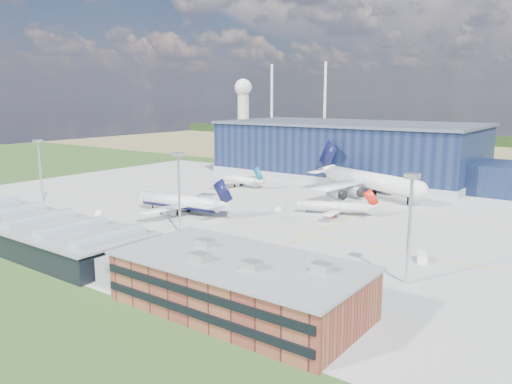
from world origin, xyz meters
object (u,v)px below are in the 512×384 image
gse_cart_b (278,208)px  gse_van_c (351,298)px  airliner_red (333,201)px  gse_van_a (162,202)px  light_mast_west (39,161)px  airliner_navy (180,195)px  hangar (353,152)px  car_b (292,289)px  light_mast_center (179,180)px  airliner_regional (236,176)px  car_a (325,274)px  light_mast_east (410,211)px  gse_van_b (422,258)px  gse_tug_c (258,183)px  airstair (104,222)px  ops_building (240,284)px  airliner_widebody (371,172)px

gse_cart_b → gse_van_c: gse_van_c is taller
airliner_red → gse_van_a: (-55.82, -23.21, -3.09)m
light_mast_west → airliner_navy: size_ratio=0.60×
hangar → car_b: size_ratio=39.92×
light_mast_center → gse_van_a: size_ratio=3.71×
airliner_regional → gse_van_c: airliner_regional is taller
car_a → light_mast_east: bearing=-47.8°
light_mast_east → gse_van_b: 21.38m
airliner_red → gse_van_c: bearing=99.9°
airliner_navy → gse_van_a: 15.76m
light_mast_east → gse_tug_c: 124.74m
hangar → car_b: bearing=-68.7°
hangar → airliner_navy: size_ratio=3.77×
airliner_regional → gse_van_c: bearing=143.7°
gse_cart_b → car_a: size_ratio=1.05×
light_mast_west → airliner_red: size_ratio=0.84×
gse_van_a → airstair: size_ratio=1.15×
light_mast_west → gse_van_c: light_mast_west is taller
light_mast_center → airliner_red: 53.01m
gse_cart_b → car_a: bearing=-85.4°
ops_building → airliner_widebody: size_ratio=0.78×
airliner_widebody → light_mast_west: bearing=-116.2°
gse_van_c → gse_cart_b: bearing=63.6°
light_mast_center → airliner_regional: (-34.94, 69.04, -10.74)m
airstair → car_a: bearing=-8.0°
gse_van_b → car_a: bearing=-144.3°
airliner_red → airliner_navy: bearing=13.3°
gse_van_c → airliner_navy: bearing=86.2°
airliner_navy → light_mast_center: bearing=127.8°
gse_van_a → car_a: (81.50, -29.18, -0.81)m
car_a → gse_van_a: bearing=90.3°
gse_tug_c → airliner_red: bearing=-54.3°
airstair → car_b: size_ratio=1.49×
airliner_widebody → airstair: bearing=-94.2°
gse_tug_c → gse_cart_b: gse_cart_b is taller
gse_van_b → gse_cart_b: bearing=133.5°
light_mast_west → gse_van_a: size_ratio=3.71×
ops_building → light_mast_west: (-115.01, 30.00, 10.64)m
airliner_navy → gse_tug_c: (-12.64, 60.89, -5.58)m
airliner_red → airliner_regional: (-58.74, 22.96, 0.25)m
airliner_widebody → ops_building: bearing=-56.1°
light_mast_center → gse_van_a: bearing=144.5°
gse_van_a → gse_cart_b: gse_van_a is taller
light_mast_center → gse_cart_b: size_ratio=6.93×
hangar → light_mast_west: bearing=-116.7°
hangar → gse_van_c: bearing=-64.4°
light_mast_east → gse_van_c: light_mast_east is taller
gse_van_c → light_mast_west: bearing=102.7°
gse_van_c → car_a: gse_van_c is taller
gse_van_b → light_mast_west: bearing=163.9°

